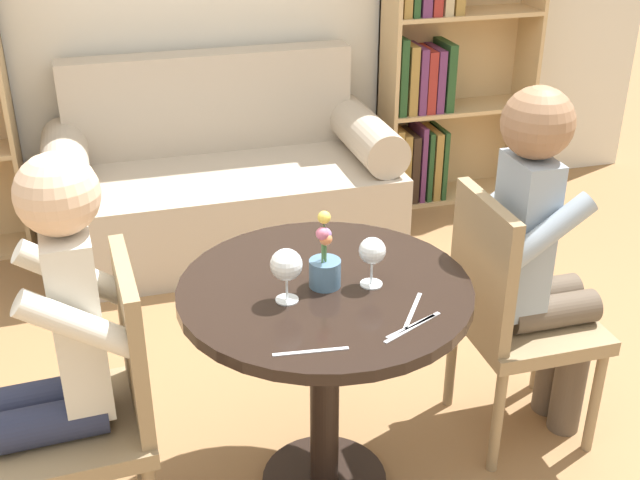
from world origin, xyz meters
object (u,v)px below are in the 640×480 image
chair_right (510,310)px  wine_glass_right (372,253)px  wine_glass_left (286,266)px  person_left (53,361)px  couch (222,186)px  person_right (541,257)px  flower_vase (325,264)px  chair_left (96,403)px  bookshelf_right (438,67)px

chair_right → wine_glass_right: bearing=103.4°
wine_glass_left → chair_right: bearing=10.2°
person_left → couch: bearing=155.4°
person_right → flower_vase: (-0.75, -0.09, 0.14)m
chair_left → person_left: bearing=-88.3°
chair_right → wine_glass_right: 0.65m
couch → wine_glass_left: 1.94m
wine_glass_left → couch: bearing=86.2°
person_right → couch: bearing=23.8°
chair_left → person_left: (-0.09, -0.01, 0.16)m
chair_right → person_left: person_left is taller
bookshelf_right → chair_right: bookshelf_right is taller
chair_left → chair_right: (1.32, 0.12, 0.00)m
couch → bookshelf_right: bookshelf_right is taller
wine_glass_left → bookshelf_right: bearing=57.1°
bookshelf_right → wine_glass_right: size_ratio=10.73×
chair_right → person_right: size_ratio=0.73×
person_right → chair_right: bearing=89.8°
chair_left → wine_glass_right: chair_left is taller
couch → person_right: bearing=-66.6°
person_left → wine_glass_right: person_left is taller
flower_vase → bookshelf_right: bearing=58.9°
chair_right → person_right: bearing=-90.2°
wine_glass_left → wine_glass_right: 0.25m
chair_right → wine_glass_right: size_ratio=6.15×
person_right → wine_glass_left: 0.90m
person_right → wine_glass_right: (-0.62, -0.12, 0.17)m
couch → wine_glass_right: (0.13, -1.84, 0.53)m
chair_right → person_left: size_ratio=0.74×
bookshelf_right → wine_glass_right: (-1.13, -2.11, 0.09)m
chair_left → person_left: person_left is taller
chair_right → wine_glass_left: (-0.78, -0.14, 0.35)m
person_right → wine_glass_right: size_ratio=8.48×
couch → chair_left: size_ratio=1.87×
bookshelf_right → wine_glass_right: bearing=-118.1°
chair_right → person_right: 0.20m
chair_right → person_right: (0.09, -0.00, 0.18)m
flower_vase → person_left: bearing=-177.6°
chair_left → wine_glass_left: chair_left is taller
bookshelf_right → flower_vase: (-1.25, -2.08, 0.06)m
person_right → chair_left: bearing=95.1°
chair_right → person_right: person_right is taller
person_left → wine_glass_left: (0.63, -0.01, 0.19)m
couch → chair_right: (0.66, -1.72, 0.18)m
bookshelf_right → person_right: size_ratio=1.27×
bookshelf_right → chair_left: 2.86m
person_right → flower_vase: size_ratio=5.48×
couch → chair_right: couch is taller
wine_glass_right → person_left: bearing=-179.8°
chair_right → flower_vase: size_ratio=3.97×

